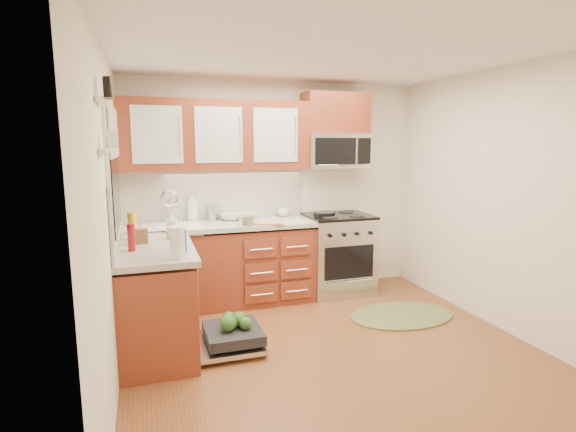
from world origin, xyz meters
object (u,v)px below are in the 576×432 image
object	(u,v)px
skillet	(324,214)
cutting_board	(270,223)
dishwasher	(229,338)
rug	(402,315)
microwave	(335,151)
bowl_a	(245,216)
bowl_b	(231,217)
cup	(283,212)
range	(338,254)
stock_pot	(247,220)
upper_cabinets	(216,135)
sink	(172,238)
paper_towel_roll	(177,243)

from	to	relation	value
skillet	cutting_board	world-z (taller)	skillet
dishwasher	rug	distance (m)	1.88
microwave	bowl_a	size ratio (longest dim) A/B	2.62
bowl_a	microwave	bearing A→B (deg)	-2.61
bowl_b	rug	bearing A→B (deg)	-34.94
cutting_board	cup	distance (m)	0.52
cutting_board	bowl_b	size ratio (longest dim) A/B	1.22
range	stock_pot	world-z (taller)	stock_pot
microwave	dishwasher	distance (m)	2.55
upper_cabinets	skillet	xyz separation A→B (m)	(1.21, -0.17, -0.90)
range	cup	xyz separation A→B (m)	(-0.62, 0.22, 0.50)
sink	skillet	bearing A→B (deg)	-0.63
bowl_a	bowl_b	bearing A→B (deg)	180.00
rug	paper_towel_roll	size ratio (longest dim) A/B	4.62
rug	paper_towel_roll	bearing A→B (deg)	-168.56
skillet	stock_pot	distance (m)	0.98
bowl_a	stock_pot	bearing A→B (deg)	-98.85
paper_towel_roll	rug	bearing A→B (deg)	11.44
cutting_board	range	bearing A→B (deg)	13.06
upper_cabinets	paper_towel_roll	distance (m)	1.84
microwave	paper_towel_roll	xyz separation A→B (m)	(-1.96, -1.52, -0.65)
stock_pot	cutting_board	distance (m)	0.25
bowl_b	stock_pot	bearing A→B (deg)	-74.67
skillet	cutting_board	xyz separation A→B (m)	(-0.71, -0.18, -0.04)
bowl_a	dishwasher	bearing A→B (deg)	-108.82
range	bowl_a	bearing A→B (deg)	171.19
dishwasher	stock_pot	bearing A→B (deg)	67.34
rug	paper_towel_roll	xyz separation A→B (m)	(-2.29, -0.46, 1.04)
range	cup	world-z (taller)	cup
range	rug	xyz separation A→B (m)	(0.33, -0.94, -0.46)
cutting_board	cup	size ratio (longest dim) A/B	2.15
sink	dishwasher	bearing A→B (deg)	-70.80
cutting_board	bowl_a	size ratio (longest dim) A/B	1.02
paper_towel_roll	microwave	bearing A→B (deg)	37.79
skillet	stock_pot	size ratio (longest dim) A/B	1.40
bowl_a	cup	size ratio (longest dim) A/B	2.11
range	bowl_b	bearing A→B (deg)	172.32
bowl_b	dishwasher	bearing A→B (deg)	-102.15
sink	paper_towel_roll	distance (m)	1.41
upper_cabinets	sink	size ratio (longest dim) A/B	3.31
upper_cabinets	stock_pot	xyz separation A→B (m)	(0.25, -0.35, -0.90)
sink	bowl_a	xyz separation A→B (m)	(0.83, 0.18, 0.16)
bowl_b	cup	world-z (taller)	cup
range	microwave	world-z (taller)	microwave
paper_towel_roll	range	bearing A→B (deg)	35.54
paper_towel_roll	bowl_a	size ratio (longest dim) A/B	0.84
bowl_a	cup	bearing A→B (deg)	5.98
microwave	rug	distance (m)	2.02
upper_cabinets	bowl_a	size ratio (longest dim) A/B	7.07
sink	paper_towel_roll	xyz separation A→B (m)	(-0.03, -1.39, 0.25)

